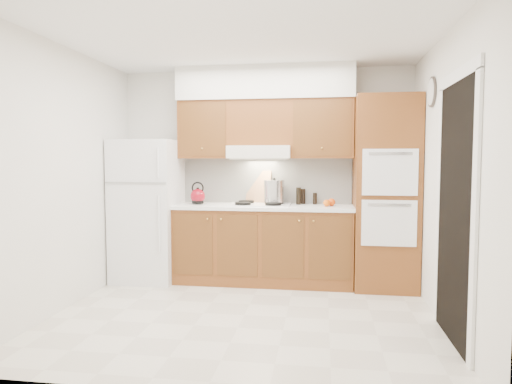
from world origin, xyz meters
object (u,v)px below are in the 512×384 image
at_px(kettle, 198,196).
at_px(stock_pot, 274,191).
at_px(fridge, 148,210).
at_px(oven_cabinet, 385,193).

height_order(kettle, stock_pot, stock_pot).
distance_m(fridge, stock_pot, 1.58).
height_order(fridge, stock_pot, fridge).
height_order(fridge, kettle, fridge).
bearing_deg(fridge, kettle, 4.99).
relative_size(fridge, kettle, 9.59).
bearing_deg(oven_cabinet, kettle, 179.51).
relative_size(oven_cabinet, kettle, 12.27).
distance_m(oven_cabinet, stock_pot, 1.30).
distance_m(fridge, kettle, 0.65).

